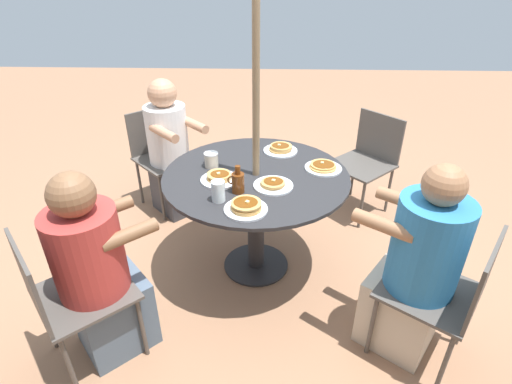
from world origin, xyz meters
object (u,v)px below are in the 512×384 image
diner_west (99,276)px  pancake_plate_e (323,167)px  diner_south (171,153)px  pancake_plate_d (273,184)px  pancake_plate_a (220,178)px  syrup_bottle (238,182)px  patio_chair_east (367,157)px  coffee_cup (211,160)px  patio_chair_south (161,151)px  diner_north (415,272)px  patio_chair_north (447,291)px  pancake_plate_c (246,207)px  pancake_plate_b (281,149)px  patio_table (256,194)px  drinking_glass_a (218,191)px  patio_chair_west (66,294)px

diner_west → pancake_plate_e: 1.48m
diner_south → pancake_plate_e: 1.37m
pancake_plate_d → pancake_plate_e: 0.41m
pancake_plate_a → syrup_bottle: 0.19m
patio_chair_east → pancake_plate_e: size_ratio=3.48×
patio_chair_east → coffee_cup: coffee_cup is taller
patio_chair_south → diner_west: bearing=48.3°
pancake_plate_d → diner_north: bearing=147.3°
patio_chair_south → patio_chair_north: bearing=94.7°
pancake_plate_c → syrup_bottle: syrup_bottle is taller
pancake_plate_b → coffee_cup: (0.46, 0.25, 0.03)m
syrup_bottle → pancake_plate_c: bearing=106.6°
patio_table → syrup_bottle: size_ratio=7.03×
patio_table → diner_north: (-0.85, 0.63, -0.08)m
syrup_bottle → coffee_cup: (0.20, -0.32, -0.02)m
diner_north → pancake_plate_c: diner_north is taller
pancake_plate_d → coffee_cup: coffee_cup is taller
pancake_plate_c → patio_chair_south: bearing=-58.0°
patio_chair_north → pancake_plate_b: 1.39m
pancake_plate_b → pancake_plate_d: bearing=83.9°
diner_north → pancake_plate_e: (0.42, -0.72, 0.24)m
pancake_plate_a → syrup_bottle: bearing=132.8°
diner_north → diner_south: size_ratio=1.01×
coffee_cup → drinking_glass_a: drinking_glass_a is taller
pancake_plate_c → pancake_plate_d: size_ratio=1.00×
diner_north → syrup_bottle: (0.95, -0.41, 0.29)m
patio_chair_north → pancake_plate_d: patio_chair_north is taller
patio_chair_north → pancake_plate_a: bearing=98.6°
diner_south → drinking_glass_a: size_ratio=9.46×
patio_chair_east → diner_south: diner_south is taller
pancake_plate_e → diner_west: bearing=33.0°
coffee_cup → pancake_plate_e: bearing=179.1°
patio_chair_south → syrup_bottle: (-0.76, 1.11, 0.32)m
patio_table → drinking_glass_a: 0.43m
pancake_plate_a → patio_table: bearing=-157.5°
diner_south → pancake_plate_c: bearing=76.5°
patio_table → patio_chair_south: 1.24m
patio_chair_west → pancake_plate_b: bearing=95.6°
diner_south → pancake_plate_b: (-0.90, 0.41, 0.24)m
diner_west → pancake_plate_d: bearing=79.8°
pancake_plate_a → diner_west: bearing=47.2°
patio_chair_east → patio_chair_south: (1.77, -0.05, 0.00)m
patio_table → patio_chair_west: (0.92, 0.82, -0.11)m
patio_chair_east → coffee_cup: size_ratio=8.61×
patio_chair_west → pancake_plate_e: size_ratio=3.48×
diner_south → syrup_bottle: diner_south is taller
pancake_plate_d → patio_chair_west: bearing=33.0°
diner_west → coffee_cup: size_ratio=11.54×
diner_north → coffee_cup: (1.15, -0.73, 0.27)m
patio_chair_north → syrup_bottle: syrup_bottle is taller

